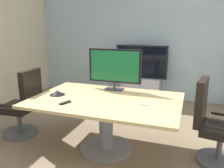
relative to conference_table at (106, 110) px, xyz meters
The scene contains 10 objects.
ground_plane 0.65m from the conference_table, 78.18° to the right, with size 7.05×7.05×0.00m, color #7A664C.
wall_back_glass_partition 2.85m from the conference_table, 88.85° to the left, with size 5.83×0.10×2.60m, color #9EB2B7.
conference_table is the anchor object (origin of this frame).
office_chair_left 1.41m from the conference_table, behind, with size 0.61×0.59×1.09m.
office_chair_right 1.42m from the conference_table, ahead, with size 0.63×0.61×1.09m.
tv_monitor 0.73m from the conference_table, 95.02° to the left, with size 0.84×0.18×0.64m.
wall_display_unit 2.41m from the conference_table, 90.87° to the left, with size 1.20×0.36×1.31m.
conference_phone 0.76m from the conference_table, behind, with size 0.22×0.22×0.07m.
remote_control 0.59m from the conference_table, 139.60° to the right, with size 0.05×0.17×0.02m, color black.
whiteboard_marker 0.60m from the conference_table, 10.03° to the right, with size 0.13×0.02×0.02m, color silver.
Camera 1 is at (1.04, -2.58, 1.73)m, focal length 37.15 mm.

